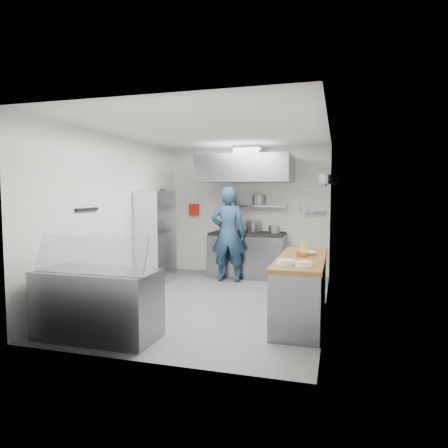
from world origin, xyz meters
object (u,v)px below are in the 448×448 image
(wire_rack, at_px, (156,237))
(display_case, at_px, (98,304))
(chef, at_px, (228,234))
(gas_range, at_px, (248,256))

(wire_rack, height_order, display_case, wire_rack)
(wire_rack, xyz_separation_m, display_case, (0.64, -3.00, -0.50))
(chef, height_order, display_case, chef)
(chef, height_order, wire_rack, chef)
(chef, xyz_separation_m, wire_rack, (-1.35, -0.54, -0.04))
(gas_range, xyz_separation_m, display_case, (-0.99, -4.10, -0.03))
(gas_range, relative_size, chef, 0.83)
(display_case, bearing_deg, gas_range, 76.47)
(gas_range, bearing_deg, wire_rack, -145.88)
(gas_range, relative_size, wire_rack, 0.86)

